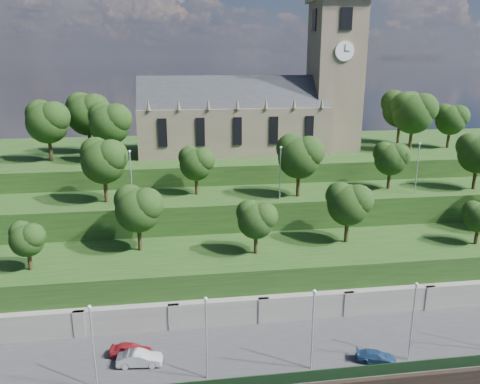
{
  "coord_description": "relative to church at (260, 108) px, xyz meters",
  "views": [
    {
      "loc": [
        -14.2,
        -34.87,
        30.79
      ],
      "look_at": [
        -5.0,
        30.0,
        12.07
      ],
      "focal_mm": 35.0,
      "sensor_mm": 36.0,
      "label": 1
    }
  ],
  "objects": [
    {
      "name": "promenade",
      "position": [
        -0.79,
        -39.98,
        -21.52
      ],
      "size": [
        160.0,
        12.0,
        2.0
      ],
      "primitive_type": "cube",
      "color": "#2D2D30",
      "rests_on": "ground"
    },
    {
      "name": "fence",
      "position": [
        -0.79,
        -45.38,
        -19.92
      ],
      "size": [
        160.0,
        0.1,
        1.2
      ],
      "primitive_type": "cube",
      "color": "black",
      "rests_on": "promenade"
    },
    {
      "name": "retaining_wall",
      "position": [
        -0.79,
        -34.01,
        -20.02
      ],
      "size": [
        160.0,
        2.1,
        5.0
      ],
      "color": "slate",
      "rests_on": "ground"
    },
    {
      "name": "embankment_lower",
      "position": [
        -0.79,
        -27.98,
        -18.52
      ],
      "size": [
        160.0,
        12.0,
        8.0
      ],
      "primitive_type": "cube",
      "color": "#1A3712",
      "rests_on": "ground"
    },
    {
      "name": "embankment_upper",
      "position": [
        -0.79,
        -16.98,
        -16.52
      ],
      "size": [
        160.0,
        10.0,
        12.0
      ],
      "primitive_type": "cube",
      "color": "#1A3712",
      "rests_on": "ground"
    },
    {
      "name": "hilltop",
      "position": [
        -0.79,
        4.02,
        -15.02
      ],
      "size": [
        160.0,
        32.0,
        15.0
      ],
      "primitive_type": "cube",
      "color": "#1A3712",
      "rests_on": "ground"
    },
    {
      "name": "church",
      "position": [
        0.0,
        0.0,
        0.0
      ],
      "size": [
        38.6,
        12.35,
        27.6
      ],
      "color": "brown",
      "rests_on": "hilltop"
    },
    {
      "name": "trees_lower",
      "position": [
        2.6,
        -27.23,
        -9.4
      ],
      "size": [
        66.47,
        8.65,
        8.25
      ],
      "color": "black",
      "rests_on": "embankment_lower"
    },
    {
      "name": "trees_upper",
      "position": [
        1.44,
        -18.07,
        -4.91
      ],
      "size": [
        59.85,
        8.29,
        8.82
      ],
      "color": "black",
      "rests_on": "embankment_upper"
    },
    {
      "name": "trees_hilltop",
      "position": [
        -1.6,
        -1.37,
        -0.83
      ],
      "size": [
        75.9,
        16.54,
        10.39
      ],
      "color": "black",
      "rests_on": "hilltop"
    },
    {
      "name": "lamp_posts_promenade",
      "position": [
        -2.79,
        -43.48,
        -15.7
      ],
      "size": [
        60.36,
        0.36,
        8.42
      ],
      "color": "#B2B2B7",
      "rests_on": "promenade"
    },
    {
      "name": "lamp_posts_upper",
      "position": [
        -0.79,
        -19.98,
        -6.2
      ],
      "size": [
        40.36,
        0.36,
        7.45
      ],
      "color": "#B2B2B7",
      "rests_on": "embankment_upper"
    },
    {
      "name": "car_left",
      "position": [
        -20.13,
        -39.1,
        -19.81
      ],
      "size": [
        4.42,
        2.51,
        1.42
      ],
      "primitive_type": "imported",
      "rotation": [
        0.0,
        0.0,
        1.36
      ],
      "color": "maroon",
      "rests_on": "promenade"
    },
    {
      "name": "car_middle",
      "position": [
        -19.16,
        -40.64,
        -19.8
      ],
      "size": [
        4.47,
        1.84,
        1.44
      ],
      "primitive_type": "imported",
      "rotation": [
        0.0,
        0.0,
        1.5
      ],
      "color": "#97989C",
      "rests_on": "promenade"
    },
    {
      "name": "car_right",
      "position": [
        3.86,
        -43.35,
        -19.96
      ],
      "size": [
        4.18,
        2.66,
        1.13
      ],
      "primitive_type": "imported",
      "rotation": [
        0.0,
        0.0,
        1.27
      ],
      "color": "navy",
      "rests_on": "promenade"
    }
  ]
}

